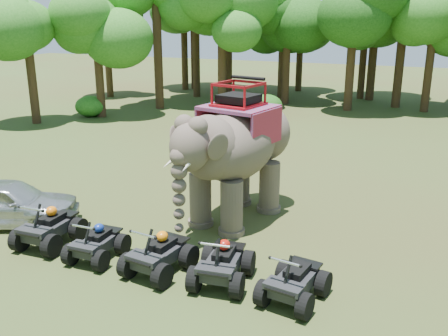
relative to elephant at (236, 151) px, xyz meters
The scene contains 26 objects.
ground 3.00m from the elephant, 92.03° to the right, with size 110.00×110.00×0.00m, color #47381E.
elephant is the anchor object (origin of this frame).
parked_car 7.30m from the elephant, 152.18° to the right, with size 1.73×4.29×1.46m, color #B5B8BD.
atv_0 5.91m from the elephant, 136.20° to the right, with size 1.34×1.84×1.36m, color black, non-canonical shape.
atv_1 5.02m from the elephant, 119.68° to the right, with size 1.16×1.60×1.18m, color black, non-canonical shape.
atv_2 4.41m from the elephant, 96.14° to the right, with size 1.30×1.78×1.32m, color black, non-canonical shape.
atv_3 4.40m from the elephant, 72.56° to the right, with size 1.30×1.78×1.32m, color black, non-canonical shape.
atv_4 5.28m from the elephant, 52.56° to the right, with size 1.25×1.71×1.27m, color black, non-canonical shape.
tree_0 20.56m from the elephant, 90.20° to the left, with size 6.39×6.39×9.13m, color #195114, non-canonical shape.
tree_1 22.52m from the elephant, 77.76° to the left, with size 5.35×5.35×7.64m, color #195114, non-canonical shape.
tree_24 18.71m from the elephant, 152.19° to the left, with size 4.96×4.96×7.08m, color #195114, non-canonical shape.
tree_25 18.50m from the elephant, 139.82° to the left, with size 5.22×5.22×7.45m, color #195114, non-canonical shape.
tree_26 20.25m from the elephant, 127.42° to the left, with size 6.67×6.67×9.53m, color #195114, non-canonical shape.
tree_27 19.26m from the elephant, 115.03° to the left, with size 5.63×5.63×8.04m, color #195114, non-canonical shape.
tree_28 21.76m from the elephant, 102.60° to the left, with size 5.59×5.59×7.98m, color #195114, non-canonical shape.
tree_29 25.87m from the elephant, 90.12° to the left, with size 5.35×5.35×7.64m, color #195114, non-canonical shape.
tree_30 29.33m from the elephant, 119.22° to the left, with size 7.19×7.19×10.27m, color #195114, non-canonical shape.
tree_31 24.76m from the elephant, 119.33° to the left, with size 5.91×5.91×8.44m, color #195114, non-canonical shape.
tree_32 28.38m from the elephant, 101.27° to the left, with size 5.44×5.44×7.77m, color #195114, non-canonical shape.
tree_33 26.28m from the elephant, 134.42° to the left, with size 5.08×5.08×7.25m, color #195114, non-canonical shape.
tree_34 22.76m from the elephant, 103.36° to the left, with size 5.95×5.95×8.50m, color #195114, non-canonical shape.
tree_36 25.61m from the elephant, 88.43° to the left, with size 7.42×7.42×10.60m, color #195114, non-canonical shape.
tree_37 27.22m from the elephant, 113.44° to the left, with size 7.10×7.10×10.14m, color #195114, non-canonical shape.
tree_38 28.77m from the elephant, 120.92° to the left, with size 5.73×5.73×8.18m, color #195114, non-canonical shape.
tree_40 24.96m from the elephant, 103.93° to the left, with size 5.01×5.01×7.16m, color #195114, non-canonical shape.
tree_41 23.27m from the elephant, 82.96° to the left, with size 6.95×6.95×9.93m, color #195114, non-canonical shape.
Camera 1 is at (5.67, -11.89, 6.33)m, focal length 40.00 mm.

